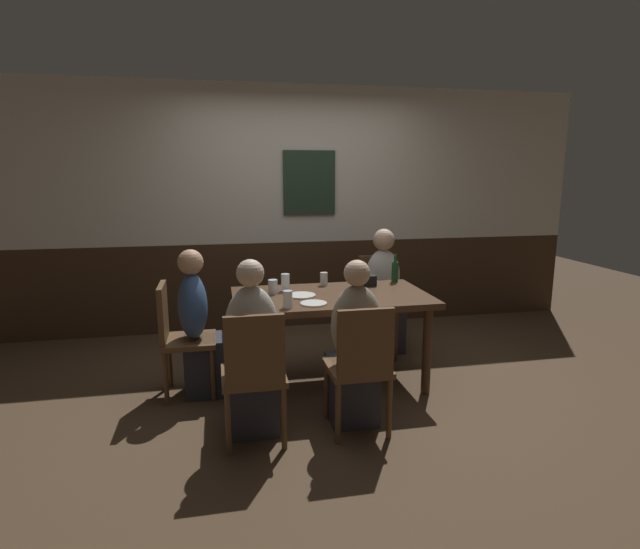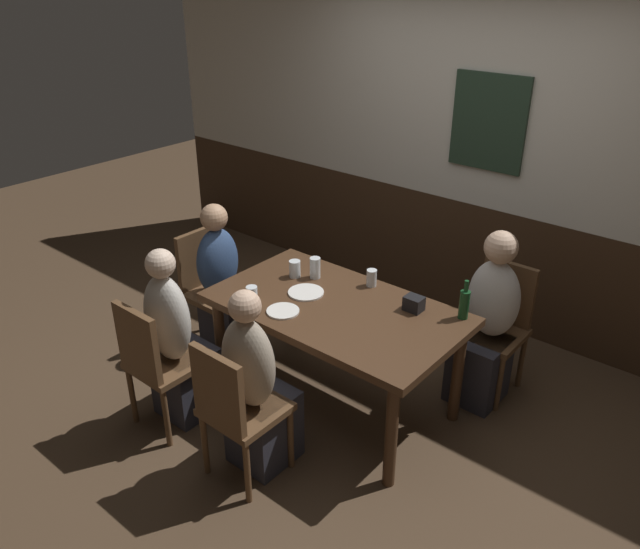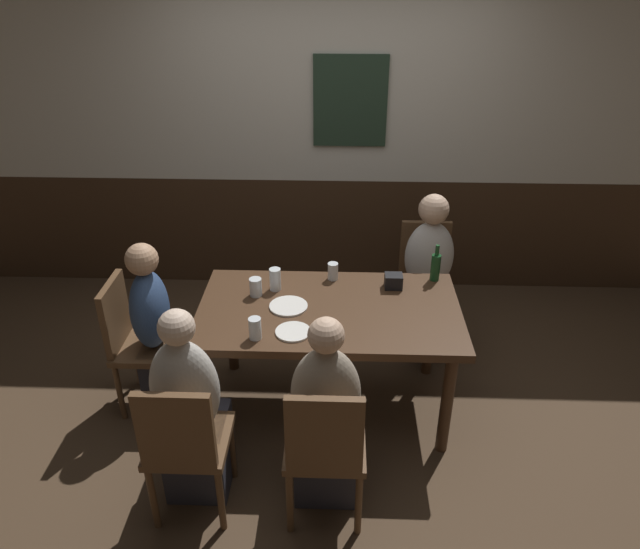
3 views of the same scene
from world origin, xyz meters
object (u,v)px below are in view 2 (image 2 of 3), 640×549
(beer_glass_tall, at_px, (295,270))
(pint_glass_pale, at_px, (252,297))
(chair_left_near, at_px, (156,359))
(plate_white_large, at_px, (306,292))
(pint_glass_amber, at_px, (372,279))
(person_head_west, at_px, (224,292))
(condiment_caddy, at_px, (414,304))
(beer_bottle_green, at_px, (464,304))
(plate_white_small, at_px, (283,311))
(person_mid_near, at_px, (257,394))
(pint_glass_stout, at_px, (315,269))
(chair_mid_near, at_px, (235,406))
(person_right_far, at_px, (486,330))
(dining_table, at_px, (336,317))
(person_left_near, at_px, (178,348))
(chair_right_far, at_px, (497,321))
(chair_head_west, at_px, (209,283))

(beer_glass_tall, xyz_separation_m, pint_glass_pale, (0.06, -0.45, 0.01))
(chair_left_near, height_order, plate_white_large, chair_left_near)
(pint_glass_amber, bearing_deg, chair_left_near, -119.99)
(pint_glass_pale, bearing_deg, person_head_west, 153.06)
(chair_left_near, bearing_deg, condiment_caddy, 45.96)
(person_head_west, height_order, beer_bottle_green, person_head_west)
(plate_white_small, bearing_deg, person_mid_near, -65.85)
(pint_glass_stout, bearing_deg, chair_mid_near, -72.33)
(person_right_far, relative_size, pint_glass_pale, 9.36)
(dining_table, height_order, person_mid_near, person_mid_near)
(person_left_near, xyz_separation_m, pint_glass_amber, (0.70, 1.05, 0.30))
(chair_right_far, height_order, person_left_near, person_left_near)
(person_head_west, bearing_deg, person_right_far, 22.20)
(plate_white_small, bearing_deg, pint_glass_stout, 107.20)
(chair_left_near, xyz_separation_m, person_head_west, (-0.35, 0.86, -0.02))
(chair_mid_near, xyz_separation_m, person_left_near, (-0.68, 0.16, -0.00))
(person_head_west, relative_size, beer_bottle_green, 4.63)
(pint_glass_pale, xyz_separation_m, pint_glass_stout, (0.05, 0.53, 0.00))
(person_left_near, bearing_deg, dining_table, 45.63)
(person_mid_near, xyz_separation_m, pint_glass_stout, (-0.34, 0.90, 0.32))
(chair_left_near, bearing_deg, plate_white_large, 62.95)
(pint_glass_pale, height_order, plate_white_large, pint_glass_pale)
(chair_right_far, bearing_deg, pint_glass_amber, -142.63)
(person_mid_near, relative_size, plate_white_large, 5.03)
(pint_glass_pale, distance_m, plate_white_large, 0.36)
(beer_glass_tall, distance_m, pint_glass_stout, 0.14)
(condiment_caddy, bearing_deg, person_mid_near, -112.51)
(pint_glass_amber, xyz_separation_m, beer_bottle_green, (0.65, 0.01, 0.05))
(chair_right_far, height_order, pint_glass_pale, chair_right_far)
(chair_mid_near, relative_size, chair_right_far, 1.00)
(chair_head_west, relative_size, pint_glass_stout, 6.19)
(chair_mid_near, relative_size, condiment_caddy, 8.00)
(chair_mid_near, xyz_separation_m, condiment_caddy, (0.39, 1.11, 0.29))
(chair_right_far, height_order, person_right_far, person_right_far)
(person_mid_near, xyz_separation_m, condiment_caddy, (0.39, 0.95, 0.31))
(beer_bottle_green, relative_size, condiment_caddy, 2.23)
(pint_glass_pale, bearing_deg, dining_table, 39.31)
(person_head_west, height_order, pint_glass_amber, person_head_west)
(pint_glass_pale, bearing_deg, chair_mid_near, -53.73)
(person_head_west, bearing_deg, chair_head_west, 180.00)
(person_left_near, xyz_separation_m, pint_glass_pale, (0.29, 0.38, 0.31))
(person_mid_near, relative_size, beer_glass_tall, 10.07)
(beer_glass_tall, bearing_deg, beer_bottle_green, 11.85)
(person_right_far, relative_size, condiment_caddy, 10.65)
(dining_table, height_order, chair_right_far, chair_right_far)
(person_mid_near, bearing_deg, chair_left_near, -166.60)
(condiment_caddy, bearing_deg, person_right_far, 56.99)
(chair_mid_near, relative_size, pint_glass_stout, 6.19)
(plate_white_large, bearing_deg, chair_right_far, 42.76)
(dining_table, bearing_deg, chair_head_west, 180.00)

